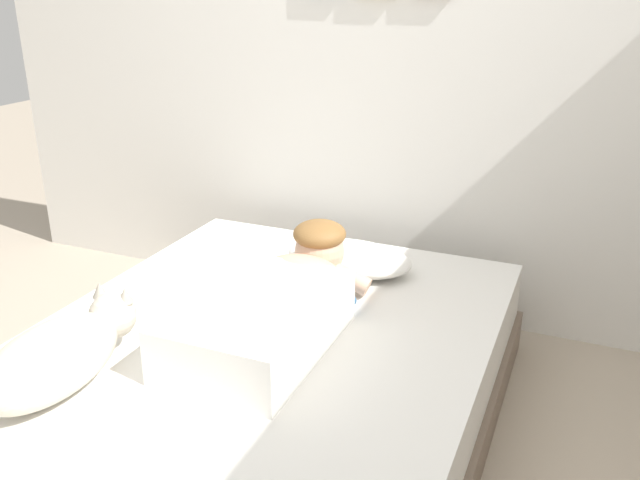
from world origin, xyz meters
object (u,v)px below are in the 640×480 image
object	(u,v)px
pillow	(349,258)
coffee_cup	(336,297)
dog	(60,354)
bed	(261,385)
cell_phone	(212,320)
person_lying	(277,301)

from	to	relation	value
pillow	coffee_cup	world-z (taller)	pillow
dog	coffee_cup	bearing A→B (deg)	54.70
bed	cell_phone	size ratio (longest dim) A/B	13.83
coffee_cup	dog	bearing A→B (deg)	-125.30
pillow	cell_phone	xyz separation A→B (m)	(-0.29, -0.59, -0.05)
coffee_cup	person_lying	bearing A→B (deg)	-117.36
pillow	coffee_cup	xyz separation A→B (m)	(0.07, -0.32, -0.02)
bed	dog	world-z (taller)	dog
bed	coffee_cup	size ratio (longest dim) A/B	15.49
bed	coffee_cup	bearing A→B (deg)	60.25
coffee_cup	bed	bearing A→B (deg)	-119.75
coffee_cup	cell_phone	bearing A→B (deg)	-142.76
pillow	person_lying	world-z (taller)	person_lying
person_lying	coffee_cup	size ratio (longest dim) A/B	7.36
pillow	person_lying	bearing A→B (deg)	-94.85
bed	dog	distance (m)	0.69
person_lying	pillow	bearing A→B (deg)	85.15
bed	dog	bearing A→B (deg)	-128.26
bed	pillow	world-z (taller)	pillow
dog	bed	bearing A→B (deg)	51.74
pillow	dog	xyz separation A→B (m)	(-0.48, -1.10, 0.05)
bed	pillow	xyz separation A→B (m)	(0.09, 0.61, 0.26)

